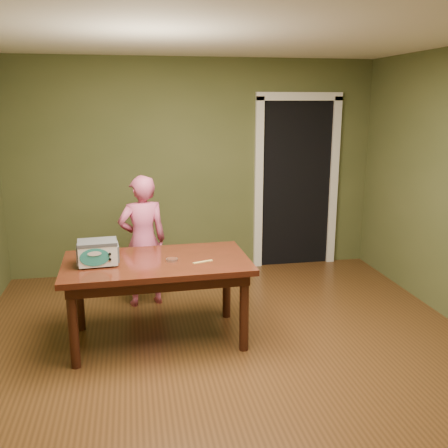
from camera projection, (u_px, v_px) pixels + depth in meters
name	position (u px, v px, depth m)	size (l,w,h in m)	color
floor	(237.00, 368.00, 4.03)	(5.00, 5.00, 0.00)	#563418
room_shell	(238.00, 156.00, 3.62)	(4.52, 5.02, 2.61)	#50552D
doorway	(289.00, 181.00, 6.66)	(1.10, 0.66, 2.25)	black
dining_table	(157.00, 271.00, 4.36)	(1.62, 0.94, 0.75)	#3B180D
toy_oven	(98.00, 252.00, 4.18)	(0.36, 0.26, 0.21)	#4C4F54
baking_pan	(172.00, 260.00, 4.31)	(0.10, 0.10, 0.02)	silver
spatula	(203.00, 262.00, 4.27)	(0.18, 0.03, 0.01)	tan
child	(143.00, 241.00, 5.15)	(0.50, 0.33, 1.38)	#CB537D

